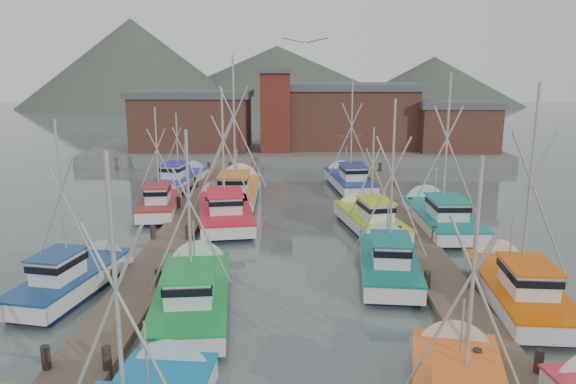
{
  "coord_description": "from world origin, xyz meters",
  "views": [
    {
      "loc": [
        0.14,
        -25.51,
        10.13
      ],
      "look_at": [
        -0.33,
        7.5,
        2.6
      ],
      "focal_mm": 35.0,
      "sensor_mm": 36.0,
      "label": 1
    }
  ],
  "objects_px": {
    "lookout_tower": "(275,110)",
    "boat_8": "(224,209)",
    "boat_4": "(194,292)",
    "boat_12": "(236,189)"
  },
  "relations": [
    {
      "from": "boat_4",
      "to": "boat_12",
      "type": "xyz_separation_m",
      "value": [
        -0.27,
        20.04,
        0.01
      ]
    },
    {
      "from": "lookout_tower",
      "to": "boat_12",
      "type": "relative_size",
      "value": 0.72
    },
    {
      "from": "lookout_tower",
      "to": "boat_8",
      "type": "relative_size",
      "value": 0.79
    },
    {
      "from": "boat_4",
      "to": "boat_12",
      "type": "distance_m",
      "value": 20.04
    },
    {
      "from": "boat_4",
      "to": "boat_8",
      "type": "distance_m",
      "value": 13.88
    },
    {
      "from": "boat_8",
      "to": "boat_12",
      "type": "relative_size",
      "value": 0.92
    },
    {
      "from": "boat_12",
      "to": "boat_4",
      "type": "bearing_deg",
      "value": -90.61
    },
    {
      "from": "boat_4",
      "to": "boat_12",
      "type": "bearing_deg",
      "value": 84.71
    },
    {
      "from": "lookout_tower",
      "to": "boat_4",
      "type": "xyz_separation_m",
      "value": [
        -2.2,
        -36.22,
        -4.87
      ]
    },
    {
      "from": "lookout_tower",
      "to": "boat_8",
      "type": "bearing_deg",
      "value": -96.74
    }
  ]
}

